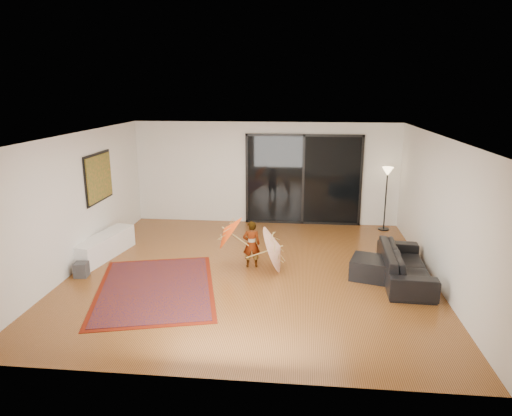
# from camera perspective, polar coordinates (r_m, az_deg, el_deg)

# --- Properties ---
(floor) EXTENTS (7.00, 7.00, 0.00)m
(floor) POSITION_cam_1_polar(r_m,az_deg,el_deg) (9.18, -0.60, -7.95)
(floor) COLOR brown
(floor) RESTS_ON ground
(ceiling) EXTENTS (7.00, 7.00, 0.00)m
(ceiling) POSITION_cam_1_polar(r_m,az_deg,el_deg) (8.51, -0.65, 9.06)
(ceiling) COLOR white
(ceiling) RESTS_ON wall_back
(wall_back) EXTENTS (7.00, 0.00, 7.00)m
(wall_back) POSITION_cam_1_polar(r_m,az_deg,el_deg) (12.16, 1.21, 4.35)
(wall_back) COLOR silver
(wall_back) RESTS_ON floor
(wall_front) EXTENTS (7.00, 0.00, 7.00)m
(wall_front) POSITION_cam_1_polar(r_m,az_deg,el_deg) (5.47, -4.75, -8.96)
(wall_front) COLOR silver
(wall_front) RESTS_ON floor
(wall_left) EXTENTS (0.00, 7.00, 7.00)m
(wall_left) POSITION_cam_1_polar(r_m,az_deg,el_deg) (9.77, -21.48, 0.73)
(wall_left) COLOR silver
(wall_left) RESTS_ON floor
(wall_right) EXTENTS (0.00, 7.00, 7.00)m
(wall_right) POSITION_cam_1_polar(r_m,az_deg,el_deg) (9.07, 21.93, -0.34)
(wall_right) COLOR silver
(wall_right) RESTS_ON floor
(sliding_door) EXTENTS (3.06, 0.07, 2.40)m
(sliding_door) POSITION_cam_1_polar(r_m,az_deg,el_deg) (12.12, 5.92, 3.52)
(sliding_door) COLOR black
(sliding_door) RESTS_ON wall_back
(painting) EXTENTS (0.04, 1.28, 1.08)m
(painting) POSITION_cam_1_polar(r_m,az_deg,el_deg) (10.57, -19.04, 3.62)
(painting) COLOR black
(painting) RESTS_ON wall_left
(media_console) EXTENTS (0.74, 1.81, 0.49)m
(media_console) POSITION_cam_1_polar(r_m,az_deg,el_deg) (10.40, -18.43, -4.53)
(media_console) COLOR white
(media_console) RESTS_ON floor
(speaker) EXTENTS (0.28, 0.28, 0.28)m
(speaker) POSITION_cam_1_polar(r_m,az_deg,el_deg) (9.53, -21.00, -7.20)
(speaker) COLOR #424244
(speaker) RESTS_ON floor
(persian_rug) EXTENTS (2.72, 3.32, 0.02)m
(persian_rug) POSITION_cam_1_polar(r_m,az_deg,el_deg) (8.64, -12.44, -9.75)
(persian_rug) COLOR #631608
(persian_rug) RESTS_ON floor
(sofa) EXTENTS (0.93, 2.15, 0.62)m
(sofa) POSITION_cam_1_polar(r_m,az_deg,el_deg) (9.15, 18.14, -6.73)
(sofa) COLOR black
(sofa) RESTS_ON floor
(ottoman) EXTENTS (0.85, 0.85, 0.39)m
(ottoman) POSITION_cam_1_polar(r_m,az_deg,el_deg) (9.11, 14.05, -7.27)
(ottoman) COLOR black
(ottoman) RESTS_ON floor
(floor_lamp) EXTENTS (0.28, 0.28, 1.63)m
(floor_lamp) POSITION_cam_1_polar(r_m,az_deg,el_deg) (11.95, 16.06, 3.30)
(floor_lamp) COLOR black
(floor_lamp) RESTS_ON floor
(child) EXTENTS (0.39, 0.29, 0.97)m
(child) POSITION_cam_1_polar(r_m,az_deg,el_deg) (9.26, -0.57, -4.54)
(child) COLOR #999999
(child) RESTS_ON floor
(parasol_orange) EXTENTS (0.59, 0.78, 0.86)m
(parasol_orange) POSITION_cam_1_polar(r_m,az_deg,el_deg) (9.21, -4.02, -3.06)
(parasol_orange) COLOR #E8440C
(parasol_orange) RESTS_ON child
(parasol_white) EXTENTS (0.52, 0.95, 0.96)m
(parasol_white) POSITION_cam_1_polar(r_m,az_deg,el_deg) (9.07, 3.11, -4.86)
(parasol_white) COLOR white
(parasol_white) RESTS_ON floor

